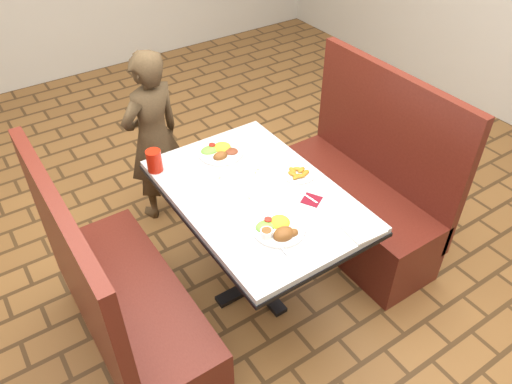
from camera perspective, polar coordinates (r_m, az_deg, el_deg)
dining_table at (r=2.71m, az=0.00°, el=-1.57°), size 0.81×1.21×0.75m
booth_bench_left at (r=2.72m, az=-14.47°, el=-12.88°), size 0.47×1.20×1.17m
booth_bench_right at (r=3.32m, az=11.51°, el=-0.75°), size 0.47×1.20×1.17m
diner_person at (r=3.39m, az=-11.64°, el=6.07°), size 0.51×0.40×1.22m
near_dinner_plate at (r=2.40m, az=2.59°, el=-4.05°), size 0.25×0.25×0.08m
far_dinner_plate at (r=2.93m, az=-4.12°, el=4.81°), size 0.26×0.26×0.07m
plantain_plate at (r=2.77m, az=4.85°, el=2.14°), size 0.18×0.18×0.03m
maroon_napkin at (r=2.61m, az=6.37°, el=-0.90°), size 0.13×0.13×0.00m
spoon_utensil at (r=2.62m, az=6.02°, el=-0.61°), size 0.03×0.13×0.00m
red_tumbler at (r=2.82m, az=-11.55°, el=3.52°), size 0.09×0.09×0.13m
paper_napkin at (r=2.48m, az=12.30°, el=-4.27°), size 0.19×0.15×0.01m
knife_utensil at (r=2.44m, az=3.71°, el=-3.91°), size 0.11×0.16×0.00m
fork_utensil at (r=2.35m, az=2.69°, el=-6.02°), size 0.02×0.14×0.00m
lettuce_shreds at (r=2.70m, az=-0.00°, el=0.99°), size 0.28×0.32×0.00m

